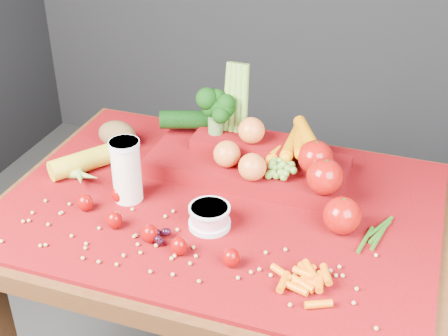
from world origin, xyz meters
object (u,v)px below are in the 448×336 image
(milk_glass, at_px, (126,169))
(yogurt_bowl, at_px, (210,216))
(table, at_px, (221,237))
(produce_mound, at_px, (259,156))

(milk_glass, bearing_deg, yogurt_bowl, -10.31)
(table, height_order, milk_glass, milk_glass)
(table, xyz_separation_m, produce_mound, (0.05, 0.15, 0.17))
(table, relative_size, yogurt_bowl, 11.07)
(milk_glass, bearing_deg, table, 14.98)
(produce_mound, bearing_deg, yogurt_bowl, -99.94)
(produce_mound, bearing_deg, table, -108.84)
(yogurt_bowl, bearing_deg, table, 93.91)
(yogurt_bowl, bearing_deg, milk_glass, 169.69)
(produce_mound, bearing_deg, milk_glass, -142.71)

